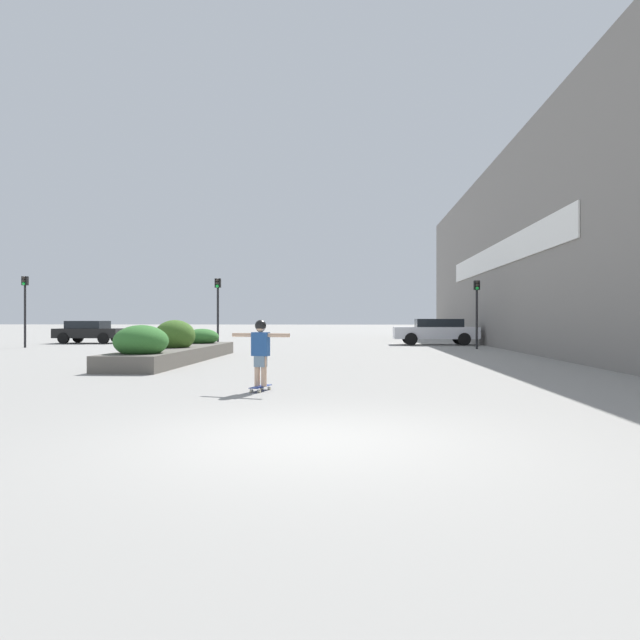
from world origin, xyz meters
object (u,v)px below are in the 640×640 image
object	(u,v)px
car_center_left	(90,331)
traffic_light_right	(477,302)
skateboarder	(261,346)
traffic_light_left	(218,301)
traffic_light_far_left	(25,299)
skateboard	(261,388)
car_leftmost	(436,331)

from	to	relation	value
car_center_left	traffic_light_right	bearing A→B (deg)	76.17
skateboarder	traffic_light_left	distance (m)	17.26
traffic_light_right	traffic_light_far_left	size ratio (longest dim) A/B	0.92
skateboard	traffic_light_left	xyz separation A→B (m)	(-4.88, 16.49, 2.28)
skateboard	skateboarder	size ratio (longest dim) A/B	0.55
skateboard	skateboarder	world-z (taller)	skateboarder
car_center_left	traffic_light_right	xyz separation A→B (m)	(21.80, -5.37, 1.55)
traffic_light_right	traffic_light_far_left	world-z (taller)	traffic_light_far_left
car_center_left	traffic_light_right	size ratio (longest dim) A/B	1.18
car_center_left	skateboard	bearing A→B (deg)	32.48
traffic_light_right	car_leftmost	bearing A→B (deg)	106.53
skateboarder	car_leftmost	distance (m)	22.07
car_center_left	traffic_light_left	xyz separation A→B (m)	(9.15, -5.55, 1.63)
traffic_light_right	skateboarder	bearing A→B (deg)	-114.98
skateboard	traffic_light_left	distance (m)	17.35
car_leftmost	traffic_light_right	bearing A→B (deg)	-163.47
traffic_light_left	traffic_light_far_left	xyz separation A→B (m)	(-9.88, 0.03, 0.09)
skateboard	traffic_light_far_left	distance (m)	22.28
car_leftmost	skateboard	bearing A→B (deg)	163.01
skateboarder	car_leftmost	size ratio (longest dim) A/B	0.28
car_leftmost	traffic_light_right	distance (m)	4.86
traffic_light_left	traffic_light_right	bearing A→B (deg)	0.82
skateboarder	car_center_left	world-z (taller)	skateboarder
traffic_light_far_left	car_center_left	bearing A→B (deg)	82.41
car_leftmost	traffic_light_far_left	world-z (taller)	traffic_light_far_left
skateboarder	traffic_light_left	size ratio (longest dim) A/B	0.38
traffic_light_right	skateboard	bearing A→B (deg)	-114.98
traffic_light_left	traffic_light_far_left	world-z (taller)	traffic_light_far_left
car_center_left	traffic_light_far_left	world-z (taller)	traffic_light_far_left
car_leftmost	traffic_light_right	size ratio (longest dim) A/B	1.41
car_leftmost	traffic_light_left	size ratio (longest dim) A/B	1.35
skateboarder	car_center_left	distance (m)	26.12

